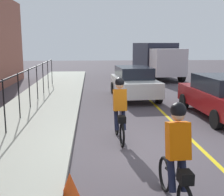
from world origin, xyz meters
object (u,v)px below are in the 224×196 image
(cyclist_lead, at_px, (120,110))
(patrol_sedan, at_px, (221,96))
(cyclist_follow, at_px, (177,157))
(parked_sedan_rear, at_px, (134,82))
(box_truck_background, at_px, (156,59))
(traffic_cone_near, at_px, (70,185))

(cyclist_lead, distance_m, patrol_sedan, 4.74)
(cyclist_follow, xyz_separation_m, patrol_sedan, (5.90, -3.46, -0.09))
(patrol_sedan, bearing_deg, parked_sedan_rear, 30.74)
(box_truck_background, height_order, traffic_cone_near, box_truck_background)
(cyclist_follow, distance_m, parked_sedan_rear, 10.09)
(cyclist_lead, height_order, cyclist_follow, same)
(cyclist_follow, xyz_separation_m, box_truck_background, (18.38, -3.82, 0.64))
(cyclist_follow, bearing_deg, parked_sedan_rear, -7.29)
(cyclist_lead, relative_size, parked_sedan_rear, 0.41)
(cyclist_follow, bearing_deg, box_truck_background, -14.54)
(patrol_sedan, relative_size, traffic_cone_near, 9.29)
(traffic_cone_near, bearing_deg, cyclist_follow, -104.51)
(cyclist_follow, relative_size, box_truck_background, 0.27)
(box_truck_background, xyz_separation_m, traffic_cone_near, (-17.92, 5.61, -1.31))
(cyclist_follow, distance_m, patrol_sedan, 6.84)
(cyclist_follow, bearing_deg, traffic_cone_near, 72.69)
(cyclist_lead, distance_m, traffic_cone_near, 3.28)
(parked_sedan_rear, height_order, box_truck_background, box_truck_background)
(cyclist_lead, relative_size, patrol_sedan, 0.41)
(parked_sedan_rear, bearing_deg, cyclist_lead, -15.44)
(traffic_cone_near, bearing_deg, parked_sedan_rear, -15.05)
(cyclist_lead, height_order, box_truck_background, box_truck_background)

